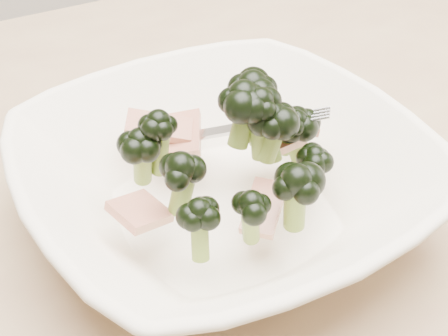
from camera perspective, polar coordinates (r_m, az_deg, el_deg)
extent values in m
cube|color=tan|center=(0.62, 6.14, 1.66)|extent=(1.20, 0.80, 0.04)
cylinder|color=tan|center=(1.36, 15.89, 3.09)|extent=(0.06, 0.06, 0.71)
imported|color=white|center=(0.49, 0.00, -1.13)|extent=(0.32, 0.32, 0.08)
cylinder|color=olive|center=(0.44, -3.85, -2.24)|extent=(0.02, 0.02, 0.04)
ellipsoid|color=black|center=(0.42, -3.97, 0.08)|extent=(0.04, 0.04, 0.03)
cylinder|color=olive|center=(0.48, -5.82, 1.64)|extent=(0.02, 0.01, 0.04)
ellipsoid|color=black|center=(0.46, -6.02, 4.24)|extent=(0.03, 0.03, 0.03)
cylinder|color=olive|center=(0.47, 1.73, 4.05)|extent=(0.03, 0.02, 0.04)
ellipsoid|color=black|center=(0.45, 1.79, 6.62)|extent=(0.04, 0.04, 0.03)
cylinder|color=olive|center=(0.49, 8.15, -0.66)|extent=(0.01, 0.02, 0.03)
ellipsoid|color=black|center=(0.48, 8.34, 1.06)|extent=(0.03, 0.03, 0.02)
cylinder|color=olive|center=(0.47, 4.35, 2.45)|extent=(0.02, 0.02, 0.04)
ellipsoid|color=black|center=(0.46, 4.48, 4.72)|extent=(0.04, 0.04, 0.03)
cylinder|color=olive|center=(0.43, 2.45, -5.43)|extent=(0.02, 0.02, 0.04)
ellipsoid|color=black|center=(0.41, 2.53, -3.23)|extent=(0.03, 0.03, 0.02)
cylinder|color=olive|center=(0.49, 2.54, 4.69)|extent=(0.02, 0.03, 0.05)
ellipsoid|color=black|center=(0.48, 2.63, 7.55)|extent=(0.04, 0.04, 0.03)
cylinder|color=olive|center=(0.51, 6.47, 2.33)|extent=(0.02, 0.02, 0.04)
ellipsoid|color=black|center=(0.50, 6.65, 4.40)|extent=(0.04, 0.04, 0.03)
cylinder|color=olive|center=(0.48, 4.15, 2.79)|extent=(0.02, 0.02, 0.04)
ellipsoid|color=black|center=(0.46, 4.28, 5.27)|extent=(0.03, 0.03, 0.02)
cylinder|color=olive|center=(0.42, -2.23, -6.23)|extent=(0.02, 0.02, 0.04)
ellipsoid|color=black|center=(0.41, -2.30, -3.95)|extent=(0.03, 0.03, 0.02)
cylinder|color=olive|center=(0.47, 3.24, 3.29)|extent=(0.02, 0.02, 0.05)
ellipsoid|color=black|center=(0.45, 3.36, 6.15)|extent=(0.03, 0.03, 0.03)
cylinder|color=olive|center=(0.44, 6.47, -3.59)|extent=(0.02, 0.02, 0.04)
ellipsoid|color=black|center=(0.43, 6.70, -1.14)|extent=(0.04, 0.04, 0.03)
cylinder|color=olive|center=(0.48, -7.46, 0.22)|extent=(0.02, 0.02, 0.04)
ellipsoid|color=black|center=(0.46, -7.68, 2.44)|extent=(0.04, 0.04, 0.03)
cylinder|color=olive|center=(0.52, 3.20, 3.54)|extent=(0.01, 0.02, 0.03)
ellipsoid|color=black|center=(0.51, 3.28, 5.49)|extent=(0.03, 0.03, 0.03)
cylinder|color=olive|center=(0.50, 5.92, 2.64)|extent=(0.02, 0.02, 0.03)
ellipsoid|color=black|center=(0.49, 6.05, 4.33)|extent=(0.03, 0.03, 0.02)
cube|color=maroon|center=(0.52, -3.70, 3.10)|extent=(0.05, 0.06, 0.02)
cube|color=maroon|center=(0.52, -5.96, 3.77)|extent=(0.06, 0.05, 0.02)
cube|color=maroon|center=(0.44, -7.72, -3.96)|extent=(0.04, 0.04, 0.02)
cube|color=maroon|center=(0.51, 4.71, 2.81)|extent=(0.04, 0.04, 0.01)
cube|color=maroon|center=(0.51, 5.44, 4.11)|extent=(0.06, 0.05, 0.03)
cube|color=maroon|center=(0.46, 3.65, -3.62)|extent=(0.05, 0.05, 0.02)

